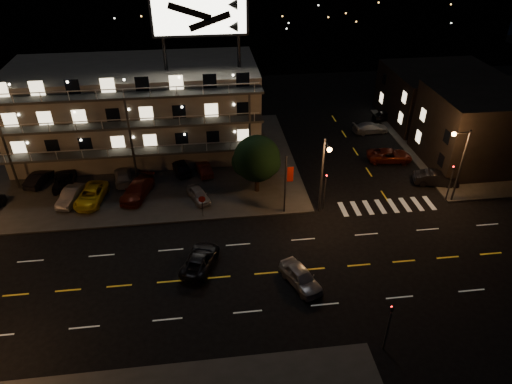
{
  "coord_description": "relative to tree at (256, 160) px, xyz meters",
  "views": [
    {
      "loc": [
        -2.33,
        -27.87,
        26.45
      ],
      "look_at": [
        2.14,
        8.0,
        2.92
      ],
      "focal_mm": 32.0,
      "sensor_mm": 36.0,
      "label": 1
    }
  ],
  "objects": [
    {
      "name": "lot_car_2",
      "position": [
        -16.96,
        0.11,
        -3.02
      ],
      "size": [
        3.18,
        5.44,
        1.42
      ],
      "primitive_type": "imported",
      "rotation": [
        0.0,
        0.0,
        -0.17
      ],
      "color": "yellow",
      "rests_on": "curb_nw"
    },
    {
      "name": "lot_car_6",
      "position": [
        -20.36,
        3.66,
        -3.04
      ],
      "size": [
        3.12,
        5.32,
        1.39
      ],
      "primitive_type": "imported",
      "rotation": [
        0.0,
        0.0,
        3.31
      ],
      "color": "black",
      "rests_on": "curb_nw"
    },
    {
      "name": "lot_car_9",
      "position": [
        -5.44,
        4.32,
        -3.1
      ],
      "size": [
        2.17,
        4.08,
        1.28
      ],
      "primitive_type": "imported",
      "rotation": [
        0.0,
        0.0,
        3.36
      ],
      "color": "#59180C",
      "rests_on": "curb_nw"
    },
    {
      "name": "ground",
      "position": [
        -2.75,
        -12.5,
        -3.89
      ],
      "size": [
        140.0,
        140.0,
        0.0
      ],
      "primitive_type": "plane",
      "color": "black",
      "rests_on": "ground"
    },
    {
      "name": "curb_ne",
      "position": [
        27.25,
        7.5,
        -3.81
      ],
      "size": [
        16.0,
        24.0,
        0.15
      ],
      "primitive_type": "cube",
      "color": "#353533",
      "rests_on": "ground"
    },
    {
      "name": "banner_north",
      "position": [
        2.34,
        -4.1,
        -0.46
      ],
      "size": [
        0.83,
        0.16,
        6.4
      ],
      "color": "#2D2D30",
      "rests_on": "ground"
    },
    {
      "name": "streetlight_nc",
      "position": [
        5.75,
        -4.57,
        1.07
      ],
      "size": [
        0.44,
        1.92,
        8.0
      ],
      "color": "#2D2D30",
      "rests_on": "ground"
    },
    {
      "name": "side_bldg_front",
      "position": [
        27.24,
        3.5,
        0.36
      ],
      "size": [
        14.06,
        10.0,
        8.5
      ],
      "color": "black",
      "rests_on": "ground"
    },
    {
      "name": "lot_car_4",
      "position": [
        -6.1,
        -0.96,
        -3.11
      ],
      "size": [
        2.72,
        3.94,
        1.25
      ],
      "primitive_type": "imported",
      "rotation": [
        0.0,
        0.0,
        0.38
      ],
      "color": "#97989D",
      "rests_on": "curb_nw"
    },
    {
      "name": "road_car_west",
      "position": [
        -6.17,
        -10.88,
        -3.2
      ],
      "size": [
        3.84,
        5.42,
        1.37
      ],
      "primitive_type": "imported",
      "rotation": [
        0.0,
        0.0,
        2.79
      ],
      "color": "black",
      "rests_on": "ground"
    },
    {
      "name": "stop_sign",
      "position": [
        -5.75,
        -3.93,
        -2.17
      ],
      "size": [
        0.91,
        0.11,
        2.61
      ],
      "color": "#2D2D30",
      "rests_on": "ground"
    },
    {
      "name": "lot_car_8",
      "position": [
        -8.01,
        5.0,
        -3.0
      ],
      "size": [
        2.89,
        4.64,
        1.47
      ],
      "primitive_type": "imported",
      "rotation": [
        0.0,
        0.0,
        3.43
      ],
      "color": "black",
      "rests_on": "curb_nw"
    },
    {
      "name": "lot_car_3",
      "position": [
        -12.37,
        0.55,
        -2.96
      ],
      "size": [
        3.76,
        5.73,
        1.54
      ],
      "primitive_type": "imported",
      "rotation": [
        0.0,
        0.0,
        -0.33
      ],
      "color": "#59180C",
      "rests_on": "curb_nw"
    },
    {
      "name": "side_car_3",
      "position": [
        20.34,
        16.07,
        -3.22
      ],
      "size": [
        3.95,
        1.71,
        1.33
      ],
      "primitive_type": "imported",
      "rotation": [
        0.0,
        0.0,
        1.61
      ],
      "color": "black",
      "rests_on": "ground"
    },
    {
      "name": "road_car_east",
      "position": [
        1.83,
        -14.07,
        -3.13
      ],
      "size": [
        3.32,
        4.81,
        1.52
      ],
      "primitive_type": "imported",
      "rotation": [
        0.0,
        0.0,
        0.38
      ],
      "color": "#97989D",
      "rests_on": "ground"
    },
    {
      "name": "side_car_1",
      "position": [
        16.45,
        4.75,
        -3.16
      ],
      "size": [
        5.49,
        3.01,
        1.46
      ],
      "primitive_type": "imported",
      "rotation": [
        0.0,
        0.0,
        1.45
      ],
      "color": "#59180C",
      "rests_on": "ground"
    },
    {
      "name": "tree",
      "position": [
        0.0,
        0.0,
        0.0
      ],
      "size": [
        4.99,
        4.81,
        6.29
      ],
      "color": "black",
      "rests_on": "curb_nw"
    },
    {
      "name": "signal_ne",
      "position": [
        19.25,
        -4.0,
        -1.32
      ],
      "size": [
        0.27,
        0.2,
        4.6
      ],
      "color": "#2D2D30",
      "rests_on": "ground"
    },
    {
      "name": "lot_car_5",
      "position": [
        -23.02,
        4.34,
        -3.04
      ],
      "size": [
        2.82,
        4.48,
        1.39
      ],
      "primitive_type": "imported",
      "rotation": [
        0.0,
        0.0,
        2.79
      ],
      "color": "black",
      "rests_on": "curb_nw"
    },
    {
      "name": "signal_sw",
      "position": [
        6.25,
        -21.0,
        -1.32
      ],
      "size": [
        0.2,
        0.27,
        4.6
      ],
      "color": "#2D2D30",
      "rests_on": "ground"
    },
    {
      "name": "signal_nw",
      "position": [
        6.25,
        -4.01,
        -1.32
      ],
      "size": [
        0.2,
        0.27,
        4.6
      ],
      "color": "#2D2D30",
      "rests_on": "ground"
    },
    {
      "name": "motel",
      "position": [
        -12.69,
        11.38,
        1.46
      ],
      "size": [
        28.0,
        13.8,
        18.1
      ],
      "color": "gray",
      "rests_on": "ground"
    },
    {
      "name": "side_car_2",
      "position": [
        16.82,
        12.53,
        -3.2
      ],
      "size": [
        4.85,
        2.31,
        1.37
      ],
      "primitive_type": "imported",
      "rotation": [
        0.0,
        0.0,
        1.66
      ],
      "color": "#97989D",
      "rests_on": "ground"
    },
    {
      "name": "streetlight_ne",
      "position": [
        19.39,
        -4.2,
        1.07
      ],
      "size": [
        1.92,
        0.44,
        8.0
      ],
      "color": "#2D2D30",
      "rests_on": "ground"
    },
    {
      "name": "side_bldg_back",
      "position": [
        27.24,
        15.5,
        -0.39
      ],
      "size": [
        14.06,
        12.0,
        7.0
      ],
      "color": "black",
      "rests_on": "ground"
    },
    {
      "name": "lot_car_7",
      "position": [
        -14.23,
        3.7,
        -3.09
      ],
      "size": [
        2.55,
        4.69,
        1.29
      ],
      "primitive_type": "imported",
      "rotation": [
        0.0,
        0.0,
        3.32
      ],
      "color": "#97989D",
      "rests_on": "curb_nw"
    },
    {
      "name": "side_car_0",
      "position": [
        19.49,
        -0.96,
        -3.12
      ],
      "size": [
        4.93,
        2.79,
        1.54
      ],
      "primitive_type": "imported",
      "rotation": [
        0.0,
        0.0,
        1.31
      ],
      "color": "black",
      "rests_on": "ground"
    },
    {
      "name": "lot_car_1",
      "position": [
        -19.04,
        0.28,
        -3.04
      ],
      "size": [
        2.44,
        4.46,
        1.39
      ],
      "primitive_type": "imported",
      "rotation": [
        0.0,
        0.0,
        -0.24
      ],
      "color": "#97989D",
      "rests_on": "curb_nw"
    },
    {
      "name": "curb_nw",
      "position": [
        -16.75,
        7.5,
        -3.81
      ],
      "size": [
        44.0,
        24.0,
        0.15
      ],
      "primitive_type": "cube",
      "color": "#353533",
      "rests_on": "ground"
    }
  ]
}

